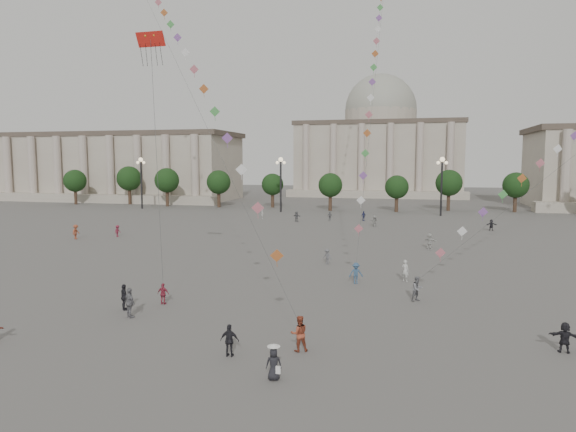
# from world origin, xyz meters

# --- Properties ---
(ground) EXTENTS (360.00, 360.00, 0.00)m
(ground) POSITION_xyz_m (0.00, 0.00, 0.00)
(ground) COLOR #585552
(ground) RESTS_ON ground
(hall_west) EXTENTS (84.00, 26.22, 17.20)m
(hall_west) POSITION_xyz_m (-75.00, 93.89, 8.43)
(hall_west) COLOR #A6998B
(hall_west) RESTS_ON ground
(hall_central) EXTENTS (48.30, 34.30, 35.50)m
(hall_central) POSITION_xyz_m (0.00, 129.22, 14.23)
(hall_central) COLOR #A6998B
(hall_central) RESTS_ON ground
(tree_row) EXTENTS (137.12, 5.12, 8.00)m
(tree_row) POSITION_xyz_m (0.00, 78.00, 5.39)
(tree_row) COLOR #35261A
(tree_row) RESTS_ON ground
(lamp_post_far_west) EXTENTS (2.00, 0.90, 10.65)m
(lamp_post_far_west) POSITION_xyz_m (-45.00, 70.00, 7.35)
(lamp_post_far_west) COLOR #262628
(lamp_post_far_west) RESTS_ON ground
(lamp_post_mid_west) EXTENTS (2.00, 0.90, 10.65)m
(lamp_post_mid_west) POSITION_xyz_m (-15.00, 70.00, 7.35)
(lamp_post_mid_west) COLOR #262628
(lamp_post_mid_west) RESTS_ON ground
(lamp_post_mid_east) EXTENTS (2.00, 0.90, 10.65)m
(lamp_post_mid_east) POSITION_xyz_m (15.00, 70.00, 7.35)
(lamp_post_mid_east) COLOR #262628
(lamp_post_mid_east) RESTS_ON ground
(person_crowd_0) EXTENTS (0.96, 0.96, 1.63)m
(person_crowd_0) POSITION_xyz_m (2.14, 58.67, 0.82)
(person_crowd_0) COLOR navy
(person_crowd_0) RESTS_ON ground
(person_crowd_2) EXTENTS (0.71, 1.22, 1.87)m
(person_crowd_2) POSITION_xyz_m (-31.50, 29.80, 0.93)
(person_crowd_2) COLOR #A0472B
(person_crowd_2) RESTS_ON ground
(person_crowd_3) EXTENTS (1.54, 0.68, 1.61)m
(person_crowd_3) POSITION_xyz_m (17.86, 1.83, 0.80)
(person_crowd_3) COLOR black
(person_crowd_3) RESTS_ON ground
(person_crowd_4) EXTENTS (1.23, 1.67, 1.75)m
(person_crowd_4) POSITION_xyz_m (4.45, 51.75, 0.87)
(person_crowd_4) COLOR #B1B1AD
(person_crowd_4) RESTS_ON ground
(person_crowd_6) EXTENTS (1.12, 0.91, 1.52)m
(person_crowd_6) POSITION_xyz_m (2.17, 21.59, 0.76)
(person_crowd_6) COLOR #5D5E62
(person_crowd_6) RESTS_ON ground
(person_crowd_7) EXTENTS (1.66, 1.42, 1.80)m
(person_crowd_7) POSITION_xyz_m (12.02, 32.90, 0.90)
(person_crowd_7) COLOR silver
(person_crowd_7) RESTS_ON ground
(person_crowd_9) EXTENTS (1.59, 0.78, 1.65)m
(person_crowd_9) POSITION_xyz_m (21.00, 50.76, 0.82)
(person_crowd_9) COLOR black
(person_crowd_9) RESTS_ON ground
(person_crowd_10) EXTENTS (0.65, 0.72, 1.65)m
(person_crowd_10) POSITION_xyz_m (-15.18, 57.94, 0.82)
(person_crowd_10) COLOR silver
(person_crowd_10) RESTS_ON ground
(person_crowd_12) EXTENTS (1.63, 1.21, 1.71)m
(person_crowd_12) POSITION_xyz_m (-8.44, 55.07, 0.86)
(person_crowd_12) COLOR slate
(person_crowd_12) RESTS_ON ground
(person_crowd_13) EXTENTS (0.78, 0.72, 1.80)m
(person_crowd_13) POSITION_xyz_m (9.59, 16.07, 0.90)
(person_crowd_13) COLOR beige
(person_crowd_13) RESTS_ON ground
(person_crowd_16) EXTENTS (0.96, 0.55, 1.55)m
(person_crowd_16) POSITION_xyz_m (-3.33, 57.41, 0.78)
(person_crowd_16) COLOR #5D5E62
(person_crowd_16) RESTS_ON ground
(person_crowd_17) EXTENTS (0.72, 1.08, 1.55)m
(person_crowd_17) POSITION_xyz_m (-27.43, 32.78, 0.78)
(person_crowd_17) COLOR maroon
(person_crowd_17) RESTS_ON ground
(tourist_0) EXTENTS (0.88, 0.39, 1.48)m
(tourist_0) POSITION_xyz_m (-6.56, 5.13, 0.74)
(tourist_0) COLOR #9F2B41
(tourist_0) RESTS_ON ground
(tourist_1) EXTENTS (1.02, 1.04, 1.76)m
(tourist_1) POSITION_xyz_m (-8.42, 3.21, 0.88)
(tourist_1) COLOR black
(tourist_1) RESTS_ON ground
(tourist_3) EXTENTS (1.20, 0.98, 1.92)m
(tourist_3) POSITION_xyz_m (-7.17, 1.82, 0.96)
(tourist_3) COLOR slate
(tourist_3) RESTS_ON ground
(tourist_4) EXTENTS (0.99, 0.45, 1.66)m
(tourist_4) POSITION_xyz_m (1.22, -2.79, 0.83)
(tourist_4) COLOR black
(tourist_4) RESTS_ON ground
(kite_flyer_0) EXTENTS (1.13, 1.02, 1.89)m
(kite_flyer_0) POSITION_xyz_m (4.48, -1.25, 0.95)
(kite_flyer_0) COLOR #974029
(kite_flyer_0) RESTS_ON ground
(kite_flyer_1) EXTENTS (1.25, 0.92, 1.73)m
(kite_flyer_1) POSITION_xyz_m (5.73, 14.30, 0.86)
(kite_flyer_1) COLOR #345375
(kite_flyer_1) RESTS_ON ground
(kite_flyer_2) EXTENTS (1.09, 1.07, 1.77)m
(kite_flyer_2) POSITION_xyz_m (10.52, 10.16, 0.89)
(kite_flyer_2) COLOR slate
(kite_flyer_2) RESTS_ON ground
(hat_person) EXTENTS (0.83, 0.66, 1.69)m
(hat_person) POSITION_xyz_m (4.13, -4.98, 0.81)
(hat_person) COLOR black
(hat_person) RESTS_ON ground
(dragon_kite) EXTENTS (2.36, 2.20, 18.01)m
(dragon_kite) POSITION_xyz_m (-9.01, 8.90, 17.97)
(dragon_kite) COLOR red
(dragon_kite) RESTS_ON ground
(kite_train_west) EXTENTS (40.34, 49.80, 79.65)m
(kite_train_west) POSITION_xyz_m (-17.02, 25.66, 26.02)
(kite_train_west) COLOR #3F3F3F
(kite_train_west) RESTS_ON ground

